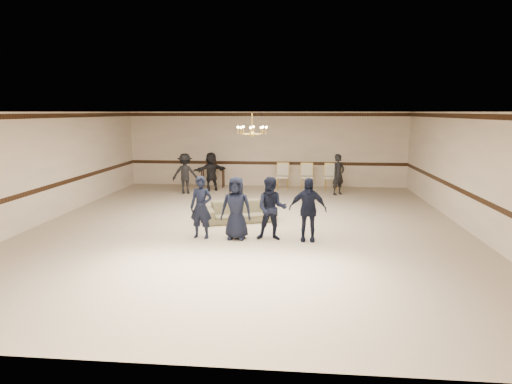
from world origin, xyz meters
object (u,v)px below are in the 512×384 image
adult_left (185,174)px  banquet_chair_mid (307,177)px  adult_right (338,175)px  banquet_chair_right (331,177)px  chandelier (252,123)px  adult_mid (211,172)px  settee (240,212)px  boy_a (201,207)px  boy_d (308,209)px  boy_b (236,208)px  banquet_chair_left (283,176)px  boy_c (272,209)px  console_table (213,177)px

adult_left → banquet_chair_mid: adult_left is taller
banquet_chair_mid → adult_right: bearing=-42.6°
adult_left → banquet_chair_right: size_ratio=1.48×
chandelier → adult_mid: (-2.16, 4.54, -2.08)m
adult_mid → adult_right: 5.12m
settee → adult_mid: size_ratio=1.30×
adult_left → banquet_chair_mid: (4.80, 1.38, -0.26)m
adult_left → adult_right: 6.01m
adult_left → boy_a: bearing=102.4°
boy_d → banquet_chair_right: boy_d is taller
boy_d → banquet_chair_mid: boy_d is taller
adult_mid → banquet_chair_mid: 3.97m
boy_b → settee: (-0.15, 1.78, -0.50)m
chandelier → adult_left: (-3.06, 3.84, -2.08)m
banquet_chair_left → banquet_chair_right: same height
boy_c → adult_left: bearing=122.7°
banquet_chair_right → console_table: 5.01m
chandelier → console_table: size_ratio=0.93×
boy_d → settee: 2.68m
adult_right → console_table: 5.37m
boy_b → banquet_chair_left: (0.92, 7.47, -0.27)m
adult_mid → banquet_chair_mid: adult_mid is taller
adult_mid → banquet_chair_left: size_ratio=1.48×
boy_d → adult_right: size_ratio=1.01×
banquet_chair_mid → console_table: banquet_chair_mid is taller
boy_c → banquet_chair_left: boy_c is taller
chandelier → boy_c: bearing=-72.2°
settee → adult_left: size_ratio=1.30×
boy_d → banquet_chair_right: size_ratio=1.50×
banquet_chair_mid → console_table: bearing=176.5°
banquet_chair_mid → boy_d: bearing=-91.6°
boy_d → adult_mid: boy_d is taller
adult_right → banquet_chair_left: (-2.20, 1.08, -0.26)m
boy_a → banquet_chair_left: 7.70m
boy_a → boy_b: size_ratio=1.00×
adult_right → banquet_chair_mid: bearing=96.2°
boy_c → settee: size_ratio=0.78×
banquet_chair_mid → boy_c: bearing=-98.4°
adult_left → boy_b: bearing=109.7°
boy_b → banquet_chair_right: boy_b is taller
adult_right → banquet_chair_right: size_ratio=1.48×
console_table → banquet_chair_left: bearing=-8.2°
boy_c → console_table: bearing=112.1°
chandelier → boy_d: 3.47m
adult_right → console_table: adult_right is taller
settee → adult_right: adult_right is taller
boy_c → adult_left: size_ratio=1.01×
boy_a → adult_mid: bearing=107.1°
adult_mid → adult_right: bearing=139.1°
boy_b → console_table: bearing=108.6°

